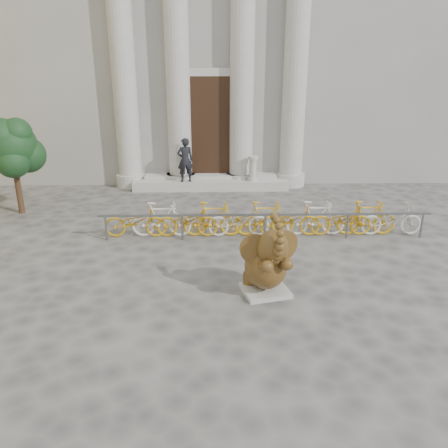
{
  "coord_description": "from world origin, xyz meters",
  "views": [
    {
      "loc": [
        0.12,
        -7.39,
        4.41
      ],
      "look_at": [
        0.34,
        1.98,
        1.1
      ],
      "focal_mm": 35.0,
      "sensor_mm": 36.0,
      "label": 1
    }
  ],
  "objects_px": {
    "elephant_statue": "(267,264)",
    "bike_rack": "(264,219)",
    "tree": "(13,148)",
    "pedestrian": "(185,160)"
  },
  "relations": [
    {
      "from": "bike_rack",
      "to": "tree",
      "type": "height_order",
      "value": "tree"
    },
    {
      "from": "elephant_statue",
      "to": "pedestrian",
      "type": "xyz_separation_m",
      "value": [
        -2.15,
        8.33,
        0.52
      ]
    },
    {
      "from": "elephant_statue",
      "to": "pedestrian",
      "type": "relative_size",
      "value": 1.1
    },
    {
      "from": "tree",
      "to": "pedestrian",
      "type": "bearing_deg",
      "value": 27.55
    },
    {
      "from": "elephant_statue",
      "to": "bike_rack",
      "type": "bearing_deg",
      "value": 70.55
    },
    {
      "from": "tree",
      "to": "bike_rack",
      "type": "bearing_deg",
      "value": -16.38
    },
    {
      "from": "bike_rack",
      "to": "tree",
      "type": "relative_size",
      "value": 2.97
    },
    {
      "from": "bike_rack",
      "to": "pedestrian",
      "type": "bearing_deg",
      "value": 116.64
    },
    {
      "from": "tree",
      "to": "pedestrian",
      "type": "relative_size",
      "value": 1.83
    },
    {
      "from": "pedestrian",
      "to": "elephant_statue",
      "type": "bearing_deg",
      "value": 89.9
    }
  ]
}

